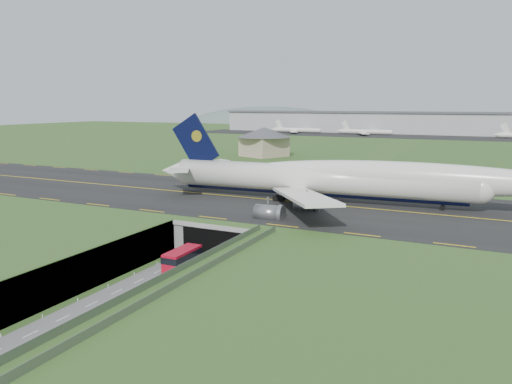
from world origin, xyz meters
The scene contains 10 objects.
ground centered at (0.00, 0.00, 0.00)m, with size 900.00×900.00×0.00m, color #335A24.
airfield_deck centered at (0.00, 0.00, 3.00)m, with size 800.00×800.00×6.00m, color gray.
trench_road centered at (0.00, -7.50, 0.10)m, with size 12.00×75.00×0.20m, color slate.
taxiway centered at (0.00, 33.00, 6.09)m, with size 800.00×44.00×0.18m, color black.
tunnel_portal centered at (0.00, 16.71, 3.33)m, with size 17.00×22.30×6.00m.
guideway centered at (11.00, -19.11, 5.32)m, with size 3.00×53.00×7.05m.
jumbo_jet centered at (16.16, 36.20, 11.24)m, with size 90.49×58.80×19.49m.
shuttle_tram centered at (-0.93, 0.15, 1.78)m, with size 3.16×8.00×3.24m.
service_building centered at (-39.78, 116.47, 12.97)m, with size 28.40×28.40×11.76m.
cargo_terminal centered at (-0.19, 299.41, 13.96)m, with size 320.00×67.00×15.60m.
Camera 1 is at (44.49, -66.05, 27.11)m, focal length 35.00 mm.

